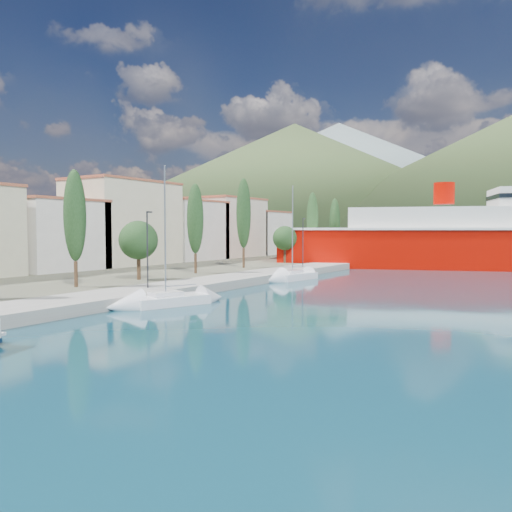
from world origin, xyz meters
The scene contains 9 objects.
ground centered at (0.00, 120.00, 0.00)m, with size 1400.00×1400.00×0.00m, color #0F3949.
quay centered at (-9.00, 26.00, 0.40)m, with size 5.00×88.00×0.80m, color gray.
land_strip centered at (-47.00, 36.00, 0.35)m, with size 70.00×148.00×0.70m, color #565644.
town_buildings centered at (-32.00, 36.91, 5.57)m, with size 9.20×69.20×11.30m.
tree_row centered at (-15.04, 31.68, 5.87)m, with size 3.64×63.39×11.08m.
lamp_posts centered at (-9.00, 14.44, 4.08)m, with size 0.15×47.91×6.06m.
sailboat_near centered at (-5.53, 8.52, 0.29)m, with size 4.73×7.83×10.81m.
sailboat_mid centered at (-6.21, 29.34, 0.31)m, with size 3.55×7.81×11.07m.
ferry centered at (12.33, 61.89, 3.91)m, with size 65.59×33.72×12.83m.
Camera 1 is at (19.25, -16.47, 5.39)m, focal length 35.00 mm.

